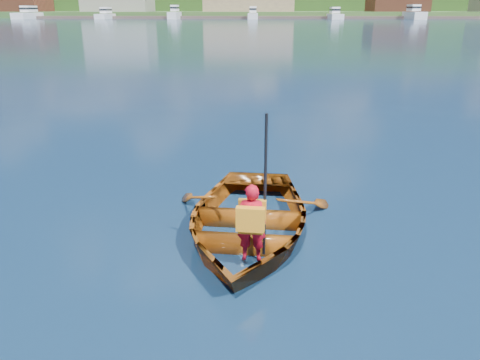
{
  "coord_description": "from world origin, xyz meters",
  "views": [
    {
      "loc": [
        -1.2,
        -5.53,
        3.04
      ],
      "look_at": [
        -1.44,
        0.52,
        0.81
      ],
      "focal_mm": 35.0,
      "sensor_mm": 36.0,
      "label": 1
    }
  ],
  "objects_px": {
    "child_paddler": "(252,221)",
    "dock": "(270,17)",
    "rowboat": "(247,219)",
    "marina_yachts": "(272,14)"
  },
  "relations": [
    {
      "from": "child_paddler",
      "to": "dock",
      "type": "height_order",
      "value": "child_paddler"
    },
    {
      "from": "rowboat",
      "to": "marina_yachts",
      "type": "distance_m",
      "value": 142.86
    },
    {
      "from": "dock",
      "to": "marina_yachts",
      "type": "xyz_separation_m",
      "value": [
        0.52,
        -4.67,
        0.98
      ]
    },
    {
      "from": "dock",
      "to": "rowboat",
      "type": "bearing_deg",
      "value": -91.23
    },
    {
      "from": "rowboat",
      "to": "child_paddler",
      "type": "relative_size",
      "value": 2.06
    },
    {
      "from": "child_paddler",
      "to": "dock",
      "type": "bearing_deg",
      "value": 88.81
    },
    {
      "from": "rowboat",
      "to": "child_paddler",
      "type": "xyz_separation_m",
      "value": [
        0.08,
        -0.91,
        0.4
      ]
    },
    {
      "from": "marina_yachts",
      "to": "dock",
      "type": "bearing_deg",
      "value": 96.32
    },
    {
      "from": "rowboat",
      "to": "child_paddler",
      "type": "distance_m",
      "value": 1.0
    },
    {
      "from": "rowboat",
      "to": "dock",
      "type": "height_order",
      "value": "dock"
    }
  ]
}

